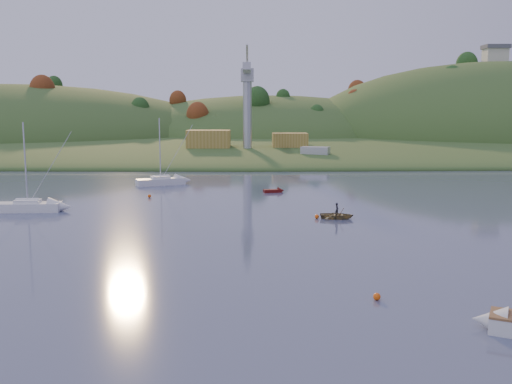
{
  "coord_description": "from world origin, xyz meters",
  "views": [
    {
      "loc": [
        3.09,
        -24.25,
        12.66
      ],
      "look_at": [
        3.54,
        36.3,
        3.79
      ],
      "focal_mm": 40.0,
      "sensor_mm": 36.0,
      "label": 1
    }
  ],
  "objects_px": {
    "sailboat_near": "(28,206)",
    "sailboat_far": "(161,181)",
    "red_tender": "(276,191)",
    "grey_dinghy": "(56,207)",
    "canoe": "(337,215)"
  },
  "relations": [
    {
      "from": "sailboat_near",
      "to": "sailboat_far",
      "type": "bearing_deg",
      "value": 60.23
    },
    {
      "from": "red_tender",
      "to": "grey_dinghy",
      "type": "height_order",
      "value": "grey_dinghy"
    },
    {
      "from": "canoe",
      "to": "red_tender",
      "type": "relative_size",
      "value": 1.16
    },
    {
      "from": "sailboat_far",
      "to": "canoe",
      "type": "height_order",
      "value": "sailboat_far"
    },
    {
      "from": "sailboat_far",
      "to": "grey_dinghy",
      "type": "distance_m",
      "value": 25.21
    },
    {
      "from": "grey_dinghy",
      "to": "sailboat_near",
      "type": "bearing_deg",
      "value": 153.39
    },
    {
      "from": "sailboat_far",
      "to": "grey_dinghy",
      "type": "xyz_separation_m",
      "value": [
        -9.68,
        -23.27,
        -0.47
      ]
    },
    {
      "from": "sailboat_far",
      "to": "grey_dinghy",
      "type": "height_order",
      "value": "sailboat_far"
    },
    {
      "from": "sailboat_far",
      "to": "red_tender",
      "type": "height_order",
      "value": "sailboat_far"
    },
    {
      "from": "sailboat_near",
      "to": "red_tender",
      "type": "xyz_separation_m",
      "value": [
        31.61,
        16.23,
        -0.49
      ]
    },
    {
      "from": "sailboat_near",
      "to": "red_tender",
      "type": "relative_size",
      "value": 3.29
    },
    {
      "from": "sailboat_far",
      "to": "sailboat_near",
      "type": "bearing_deg",
      "value": -142.39
    },
    {
      "from": "sailboat_near",
      "to": "grey_dinghy",
      "type": "relative_size",
      "value": 3.23
    },
    {
      "from": "sailboat_near",
      "to": "sailboat_far",
      "type": "height_order",
      "value": "sailboat_far"
    },
    {
      "from": "canoe",
      "to": "sailboat_near",
      "type": "bearing_deg",
      "value": 90.67
    }
  ]
}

